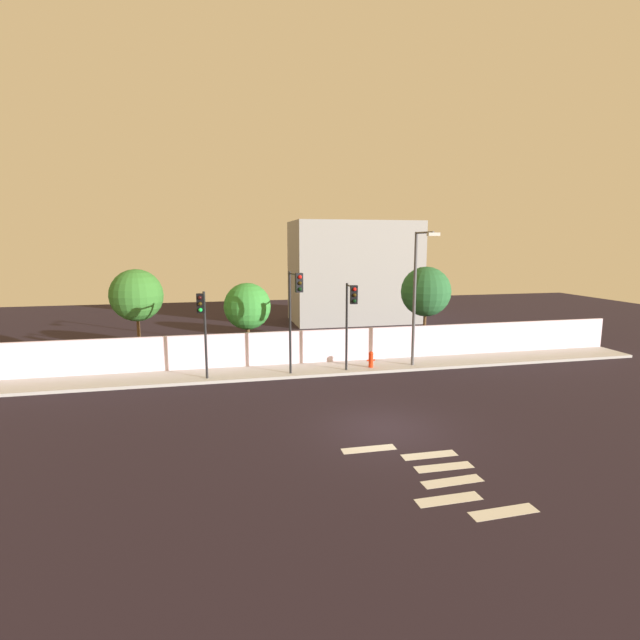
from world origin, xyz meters
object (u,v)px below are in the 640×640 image
object	(u,v)px
traffic_light_right	(203,317)
roadside_tree_midleft	(247,306)
roadside_tree_leftmost	(136,295)
roadside_tree_midright	(426,292)
traffic_light_left	(295,302)
street_lamp_curbside	(417,288)
fire_hydrant	(371,359)
traffic_light_center	(351,309)

from	to	relation	value
traffic_light_right	roadside_tree_midleft	size ratio (longest dim) A/B	0.94
roadside_tree_leftmost	roadside_tree_midright	world-z (taller)	roadside_tree_leftmost
traffic_light_left	street_lamp_curbside	world-z (taller)	street_lamp_curbside
street_lamp_curbside	fire_hydrant	bearing A→B (deg)	173.43
street_lamp_curbside	roadside_tree_leftmost	world-z (taller)	street_lamp_curbside
traffic_light_center	roadside_tree_midright	xyz separation A→B (m)	(5.86, 3.98, 0.31)
traffic_light_left	roadside_tree_midleft	xyz separation A→B (m)	(-1.99, 3.95, -0.69)
fire_hydrant	traffic_light_right	bearing A→B (deg)	-175.31
street_lamp_curbside	roadside_tree_midright	world-z (taller)	street_lamp_curbside
traffic_light_left	roadside_tree_leftmost	xyz separation A→B (m)	(-7.75, 3.95, 0.06)
traffic_light_center	roadside_tree_midleft	bearing A→B (deg)	140.23
fire_hydrant	roadside_tree_leftmost	xyz separation A→B (m)	(-11.97, 3.06, 3.33)
traffic_light_center	fire_hydrant	bearing A→B (deg)	32.97
street_lamp_curbside	roadside_tree_midright	bearing A→B (deg)	58.06
fire_hydrant	roadside_tree_midleft	bearing A→B (deg)	153.78
street_lamp_curbside	roadside_tree_midleft	bearing A→B (deg)	158.78
traffic_light_left	traffic_light_right	distance (m)	4.37
roadside_tree_leftmost	fire_hydrant	bearing A→B (deg)	-14.32
traffic_light_left	fire_hydrant	distance (m)	5.41
roadside_tree_midright	traffic_light_right	bearing A→B (deg)	-163.86
traffic_light_right	fire_hydrant	xyz separation A→B (m)	(8.54, 0.70, -2.64)
traffic_light_right	fire_hydrant	world-z (taller)	traffic_light_right
street_lamp_curbside	roadside_tree_leftmost	size ratio (longest dim) A/B	1.33
roadside_tree_midleft	roadside_tree_midright	xyz separation A→B (m)	(10.65, 0.00, 0.58)
street_lamp_curbside	roadside_tree_midleft	world-z (taller)	street_lamp_curbside
traffic_light_left	roadside_tree_midright	size ratio (longest dim) A/B	0.97
street_lamp_curbside	fire_hydrant	xyz separation A→B (m)	(-2.36, 0.27, -3.72)
roadside_tree_leftmost	roadside_tree_midleft	bearing A→B (deg)	0.00
traffic_light_right	roadside_tree_midleft	world-z (taller)	roadside_tree_midleft
traffic_light_left	roadside_tree_midleft	bearing A→B (deg)	116.76
traffic_light_left	fire_hydrant	xyz separation A→B (m)	(4.22, 0.89, -3.27)
traffic_light_left	traffic_light_right	size ratio (longest dim) A/B	1.21
fire_hydrant	traffic_light_left	bearing A→B (deg)	-168.06
traffic_light_right	traffic_light_center	bearing A→B (deg)	-1.80
roadside_tree_midleft	traffic_light_left	bearing A→B (deg)	-63.24
roadside_tree_leftmost	traffic_light_right	bearing A→B (deg)	-47.59
traffic_light_center	traffic_light_right	size ratio (longest dim) A/B	1.06
street_lamp_curbside	roadside_tree_midleft	size ratio (longest dim) A/B	1.57
traffic_light_center	fire_hydrant	distance (m)	3.32
traffic_light_center	roadside_tree_midleft	world-z (taller)	traffic_light_center
roadside_tree_midleft	roadside_tree_leftmost	bearing A→B (deg)	180.00
street_lamp_curbside	roadside_tree_midright	xyz separation A→B (m)	(2.08, 3.33, -0.56)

